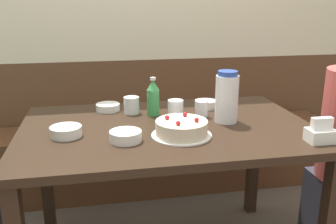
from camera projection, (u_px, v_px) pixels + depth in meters
name	position (u px, v px, depth m)	size (l,w,h in m)	color
back_wall	(139.00, 10.00, 2.59)	(4.80, 0.04, 2.50)	brown
bench_seat	(145.00, 158.00, 2.67)	(2.67, 0.38, 0.46)	#56331E
dining_table	(167.00, 144.00, 1.77)	(1.35, 0.88, 0.75)	black
birthday_cake	(182.00, 128.00, 1.60)	(0.26, 0.26, 0.09)	white
water_pitcher	(227.00, 97.00, 1.77)	(0.11, 0.11, 0.25)	white
soju_bottle	(153.00, 97.00, 1.88)	(0.06, 0.06, 0.19)	#388E4C
napkin_holder	(321.00, 133.00, 1.53)	(0.11, 0.08, 0.11)	white
bowl_soup_white	(126.00, 136.00, 1.54)	(0.13, 0.13, 0.04)	white
bowl_rice_small	(206.00, 104.00, 2.02)	(0.12, 0.12, 0.04)	white
bowl_side_dish	(66.00, 131.00, 1.60)	(0.13, 0.13, 0.04)	white
bowl_sauce_shallow	(108.00, 107.00, 1.97)	(0.13, 0.13, 0.04)	white
glass_water_tall	(202.00, 109.00, 1.86)	(0.06, 0.06, 0.08)	silver
glass_tumbler_short	(176.00, 110.00, 1.80)	(0.08, 0.08, 0.10)	silver
glass_shot_small	(132.00, 105.00, 1.92)	(0.08, 0.08, 0.09)	silver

